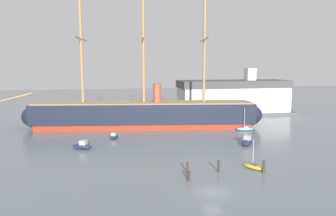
# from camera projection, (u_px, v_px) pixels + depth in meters

# --- Properties ---
(ground_plane) EXTENTS (400.00, 400.00, 0.00)m
(ground_plane) POSITION_uv_depth(u_px,v_px,m) (213.00, 192.00, 42.23)
(ground_plane) COLOR slate
(tall_ship) EXTENTS (71.03, 18.78, 34.27)m
(tall_ship) POSITION_uv_depth(u_px,v_px,m) (144.00, 114.00, 86.02)
(tall_ship) COLOR maroon
(tall_ship) RESTS_ON ground
(sailboat_foreground_right) EXTENTS (2.93, 3.78, 4.88)m
(sailboat_foreground_right) POSITION_uv_depth(u_px,v_px,m) (254.00, 167.00, 51.76)
(sailboat_foreground_right) COLOR gold
(sailboat_foreground_right) RESTS_ON ground
(motorboat_mid_left) EXTENTS (4.63, 3.50, 1.80)m
(motorboat_mid_left) POSITION_uv_depth(u_px,v_px,m) (82.00, 146.00, 64.35)
(motorboat_mid_left) COLOR #1E284C
(motorboat_mid_left) RESTS_ON ground
(motorboat_mid_right) EXTENTS (4.60, 4.85, 1.99)m
(motorboat_mid_right) POSITION_uv_depth(u_px,v_px,m) (247.00, 141.00, 67.85)
(motorboat_mid_right) COLOR #1E284C
(motorboat_mid_right) RESTS_ON ground
(motorboat_alongside_bow) EXTENTS (2.69, 3.64, 1.41)m
(motorboat_alongside_bow) POSITION_uv_depth(u_px,v_px,m) (114.00, 136.00, 73.62)
(motorboat_alongside_bow) COLOR #1E284C
(motorboat_alongside_bow) RESTS_ON ground
(sailboat_alongside_stern) EXTENTS (4.60, 1.83, 5.84)m
(sailboat_alongside_stern) POSITION_uv_depth(u_px,v_px,m) (245.00, 129.00, 82.69)
(sailboat_alongside_stern) COLOR #7FB2D6
(sailboat_alongside_stern) RESTS_ON ground
(dinghy_far_right) EXTENTS (2.34, 1.57, 0.51)m
(dinghy_far_right) POSITION_uv_depth(u_px,v_px,m) (253.00, 121.00, 96.15)
(dinghy_far_right) COLOR #1E284C
(dinghy_far_right) RESTS_ON ground
(motorboat_distant_centre) EXTENTS (3.69, 4.97, 1.93)m
(motorboat_distant_centre) POSITION_uv_depth(u_px,v_px,m) (150.00, 116.00, 102.47)
(motorboat_distant_centre) COLOR #7FB2D6
(motorboat_distant_centre) RESTS_ON ground
(mooring_piling_nearest) EXTENTS (0.37, 0.37, 1.84)m
(mooring_piling_nearest) POSITION_uv_depth(u_px,v_px,m) (219.00, 166.00, 50.33)
(mooring_piling_nearest) COLOR #382B1E
(mooring_piling_nearest) RESTS_ON ground
(mooring_piling_left_pair) EXTENTS (0.39, 0.39, 1.65)m
(mooring_piling_left_pair) POSITION_uv_depth(u_px,v_px,m) (188.00, 168.00, 49.91)
(mooring_piling_left_pair) COLOR #423323
(mooring_piling_left_pair) RESTS_ON ground
(mooring_piling_right_pair) EXTENTS (0.42, 0.42, 1.97)m
(mooring_piling_right_pair) POSITION_uv_depth(u_px,v_px,m) (264.00, 167.00, 49.95)
(mooring_piling_right_pair) COLOR #423323
(mooring_piling_right_pair) RESTS_ON ground
(mooring_piling_midwater) EXTENTS (0.43, 0.43, 1.35)m
(mooring_piling_midwater) POSITION_uv_depth(u_px,v_px,m) (189.00, 176.00, 46.67)
(mooring_piling_midwater) COLOR #382B1E
(mooring_piling_midwater) RESTS_ON ground
(dockside_warehouse_right) EXTENTS (41.57, 14.86, 15.96)m
(dockside_warehouse_right) POSITION_uv_depth(u_px,v_px,m) (233.00, 97.00, 111.35)
(dockside_warehouse_right) COLOR #565659
(dockside_warehouse_right) RESTS_ON ground
(seagull_in_flight) EXTENTS (1.36, 0.41, 0.14)m
(seagull_in_flight) POSITION_uv_depth(u_px,v_px,m) (125.00, 102.00, 73.25)
(seagull_in_flight) COLOR silver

